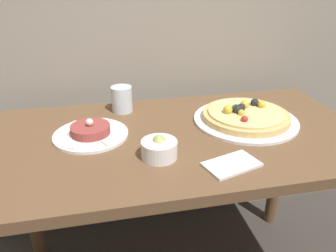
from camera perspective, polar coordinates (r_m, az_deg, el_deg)
The scene contains 6 objects.
dining_table at distance 1.16m, azimuth 1.55°, elevation -6.12°, with size 1.29×0.67×0.72m.
pizza_plate at distance 1.22m, azimuth 13.34°, elevation 1.66°, with size 0.38×0.38×0.07m.
tartare_plate at distance 1.12m, azimuth -13.32°, elevation -1.07°, with size 0.25×0.25×0.06m.
small_bowl at distance 0.96m, azimuth -1.53°, elevation -3.88°, with size 0.11×0.11×0.07m.
drinking_glass at distance 1.28m, azimuth -8.03°, elevation 4.65°, with size 0.08×0.08×0.10m.
napkin at distance 0.95m, azimuth 11.03°, elevation -6.59°, with size 0.17×0.13×0.01m.
Camera 1 is at (-0.23, -0.61, 1.23)m, focal length 35.00 mm.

